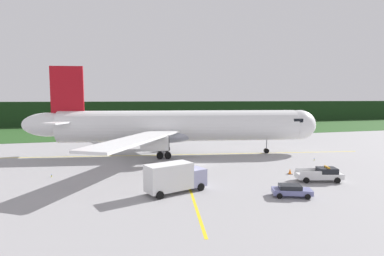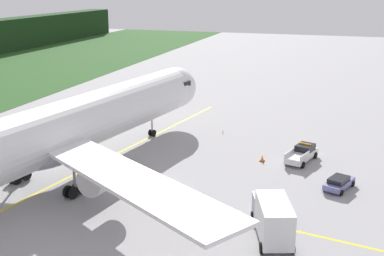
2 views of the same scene
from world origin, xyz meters
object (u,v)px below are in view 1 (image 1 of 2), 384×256
airliner (178,126)px  apron_cone (290,171)px  ops_pickup_truck (321,174)px  staff_car (291,190)px  catering_truck (174,177)px

airliner → apron_cone: 22.89m
ops_pickup_truck → staff_car: (-7.23, -4.40, -0.20)m
ops_pickup_truck → catering_truck: bearing=178.6°
staff_car → airliner: bearing=102.6°
airliner → apron_cone: (11.83, -18.94, -5.03)m
catering_truck → apron_cone: (17.59, 3.93, -1.44)m
catering_truck → staff_car: (11.96, -4.85, -1.11)m
airliner → ops_pickup_truck: 27.29m
ops_pickup_truck → staff_car: ops_pickup_truck is taller
staff_car → apron_cone: size_ratio=5.98×
ops_pickup_truck → apron_cone: 4.70m
catering_truck → airliner: bearing=75.9°
airliner → catering_truck: airliner is taller
catering_truck → staff_car: size_ratio=1.66×
airliner → apron_cone: airliner is taller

